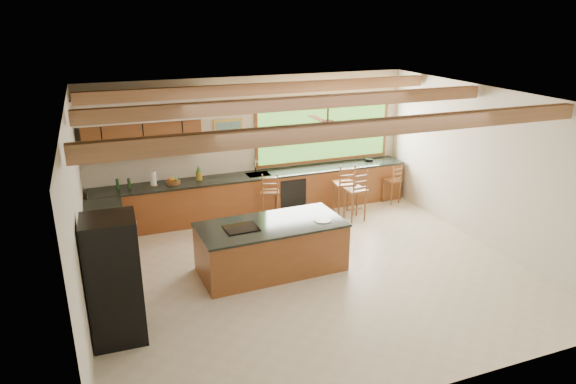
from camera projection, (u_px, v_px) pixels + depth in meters
name	position (u px, v px, depth m)	size (l,w,h in m)	color
ground	(310.00, 271.00, 8.96)	(7.20, 7.20, 0.00)	beige
room_shell	(288.00, 140.00, 8.74)	(7.27, 6.54, 3.02)	beige
counter_run	(227.00, 204.00, 10.75)	(7.12, 3.10, 1.24)	brown
island	(271.00, 247.00, 8.88)	(2.55, 1.27, 0.89)	brown
refrigerator	(114.00, 280.00, 6.85)	(0.72, 0.70, 1.79)	black
bar_stool_a	(270.00, 193.00, 10.88)	(0.49, 0.49, 1.11)	brown
bar_stool_b	(357.00, 191.00, 10.91)	(0.44, 0.44, 1.14)	brown
bar_stool_c	(345.00, 185.00, 11.23)	(0.47, 0.47, 1.19)	brown
bar_stool_d	(393.00, 181.00, 11.95)	(0.41, 0.41, 0.94)	brown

